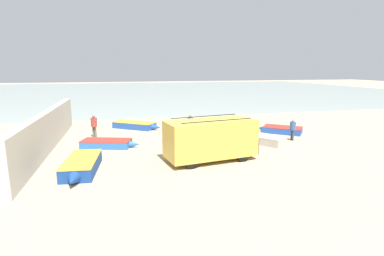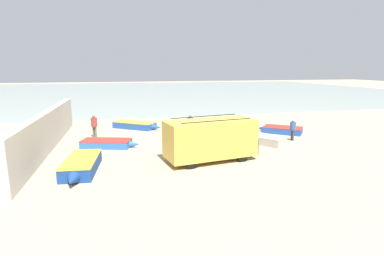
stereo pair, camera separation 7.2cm
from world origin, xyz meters
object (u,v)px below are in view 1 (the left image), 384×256
Objects in this scene: parked_van at (211,139)px; fishing_rowboat_4 at (223,123)px; fishing_rowboat_2 at (281,130)px; fisherman_0 at (94,124)px; fishing_rowboat_3 at (81,166)px; fisherman_2 at (293,128)px; fishing_rowboat_1 at (261,139)px; fishing_rowboat_5 at (108,143)px; fishing_rowboat_0 at (136,125)px; fisherman_1 at (190,123)px.

parked_van is 10.40m from fishing_rowboat_4.
fisherman_0 is (-15.02, 1.96, 0.79)m from fishing_rowboat_2.
fishing_rowboat_3 is 14.95m from fisherman_2.
fishing_rowboat_1 reaches higher than fishing_rowboat_5.
fishing_rowboat_1 is at bearing -5.33° from fishing_rowboat_0.
fisherman_1 is (0.42, 6.97, -0.31)m from parked_van.
fishing_rowboat_3 is 2.72× the size of fisherman_1.
parked_van reaches higher than fishing_rowboat_3.
fishing_rowboat_2 is at bearing 14.23° from fishing_rowboat_0.
fishing_rowboat_4 is 11.26m from fishing_rowboat_5.
fishing_rowboat_2 is at bearing 131.13° from fishing_rowboat_4.
parked_van is 1.23× the size of fishing_rowboat_3.
fisherman_0 is (0.07, 8.18, 0.71)m from fishing_rowboat_3.
parked_van is 1.29× the size of fishing_rowboat_0.
fishing_rowboat_2 is at bearing 26.83° from parked_van.
fisherman_2 is at bearing -119.83° from fishing_rowboat_1.
fisherman_0 is at bearing 122.62° from parked_van.
fishing_rowboat_0 is 1.21× the size of fishing_rowboat_2.
fishing_rowboat_4 is 7.05m from fisherman_2.
fishing_rowboat_4 is (-0.61, 6.44, 0.01)m from fishing_rowboat_1.
fisherman_1 is (4.17, -3.59, 0.70)m from fishing_rowboat_0.
fishing_rowboat_2 is 13.97m from fishing_rowboat_5.
fisherman_2 is at bearing 102.65° from fisherman_0.
fisherman_1 is at bearing 28.90° from fishing_rowboat_4.
fisherman_2 is (2.61, 0.21, 0.67)m from fishing_rowboat_1.
parked_van is 3.34× the size of fisherman_1.
fishing_rowboat_4 is at bearing -3.91° from fishing_rowboat_2.
fishing_rowboat_4 is at bearing 28.43° from fishing_rowboat_0.
fisherman_1 is at bearing 13.54° from fishing_rowboat_1.
fishing_rowboat_4 is (-3.83, 3.64, 0.05)m from fishing_rowboat_2.
fisherman_0 is (-11.19, -1.68, 0.74)m from fishing_rowboat_4.
fishing_rowboat_4 is 3.14× the size of fisherman_1.
fisherman_2 is (-0.60, -2.59, 0.71)m from fishing_rowboat_2.
fishing_rowboat_2 is 2.01× the size of fisherman_0.
fisherman_1 is at bearing 31.23° from fishing_rowboat_2.
fishing_rowboat_1 is 5.87m from fisherman_1.
parked_van is 3.15× the size of fisherman_0.
fisherman_0 is at bearing 21.94° from fisherman_1.
fishing_rowboat_5 is 13.37m from fisherman_2.
fisherman_2 is (14.49, 3.63, 0.63)m from fishing_rowboat_3.
fishing_rowboat_3 is at bearing 62.05° from fishing_rowboat_2.
parked_van reaches higher than fisherman_0.
fisherman_0 is at bearing 125.32° from fishing_rowboat_5.
parked_van is 7.50m from fishing_rowboat_5.
fishing_rowboat_5 is (-2.20, -6.09, -0.03)m from fishing_rowboat_0.
fishing_rowboat_3 is at bearing 71.74° from fishing_rowboat_1.
fishing_rowboat_0 is at bearing 100.05° from parked_van.
fishing_rowboat_2 is 2.13× the size of fisherman_1.
fishing_rowboat_3 is 0.87× the size of fishing_rowboat_4.
fisherman_0 is (-3.32, -2.74, 0.76)m from fishing_rowboat_0.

